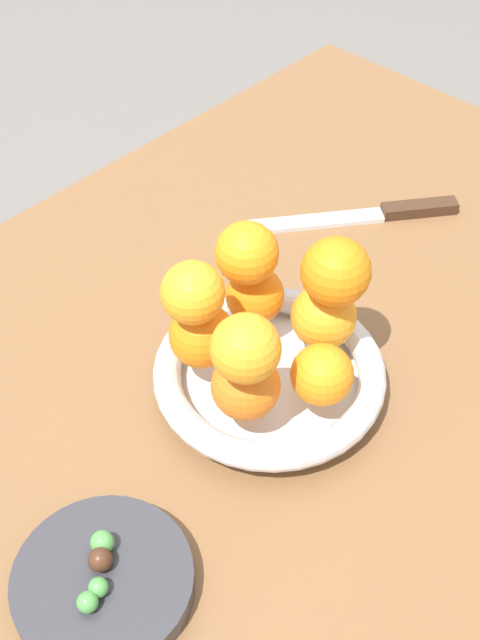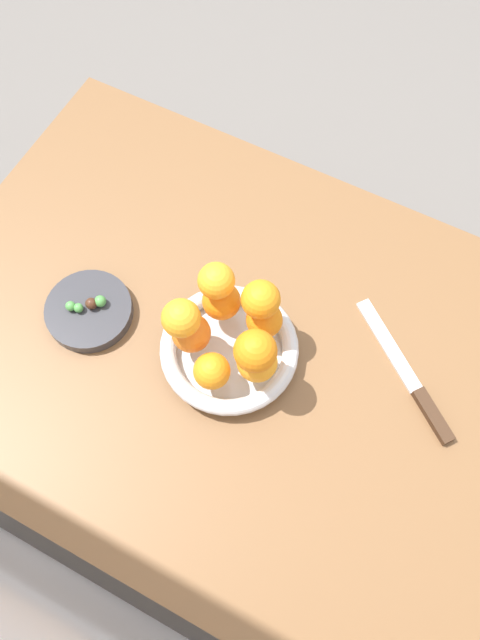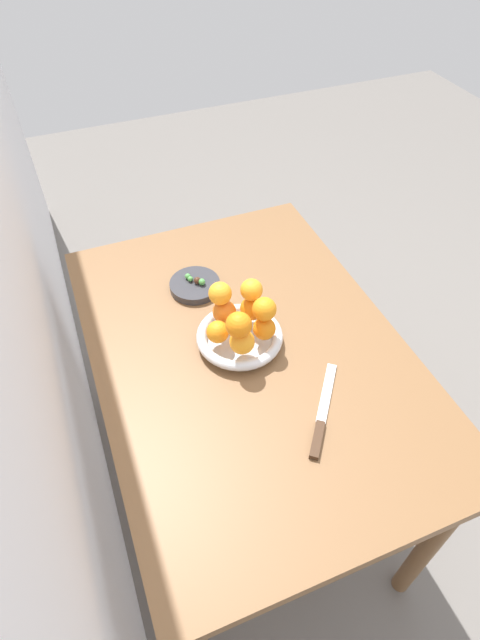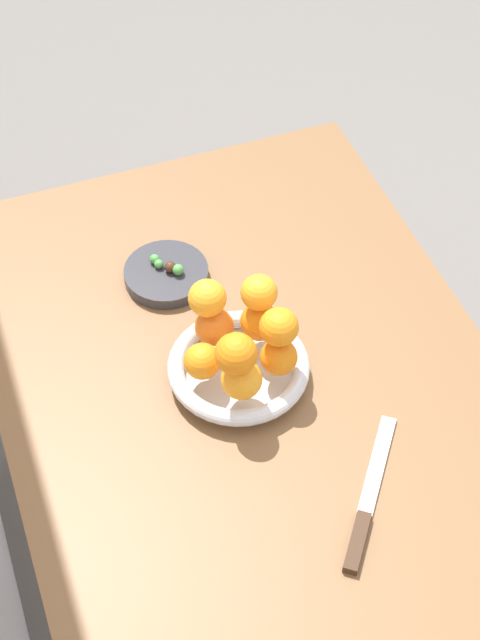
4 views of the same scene
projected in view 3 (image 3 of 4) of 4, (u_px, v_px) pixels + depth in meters
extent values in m
plane|color=slate|center=(246.00, 481.00, 1.79)|extent=(6.00, 6.00, 0.00)
cube|color=brown|center=(249.00, 353.00, 1.27)|extent=(1.10, 0.76, 0.04)
cylinder|color=brown|center=(431.00, 543.00, 1.30)|extent=(0.05, 0.05, 0.70)
cylinder|color=brown|center=(276.00, 300.00, 1.93)|extent=(0.05, 0.05, 0.70)
cylinder|color=brown|center=(112.00, 346.00, 1.77)|extent=(0.05, 0.05, 0.70)
cylinder|color=silver|center=(240.00, 341.00, 1.26)|extent=(0.18, 0.18, 0.01)
torus|color=silver|center=(240.00, 336.00, 1.25)|extent=(0.22, 0.22, 0.03)
cylinder|color=#333338|center=(195.00, 285.00, 1.40)|extent=(0.14, 0.14, 0.02)
sphere|color=orange|center=(224.00, 312.00, 1.25)|extent=(0.06, 0.06, 0.06)
sphere|color=orange|center=(218.00, 332.00, 1.20)|extent=(0.06, 0.06, 0.06)
sphere|color=orange|center=(242.00, 342.00, 1.18)|extent=(0.06, 0.06, 0.06)
sphere|color=orange|center=(264.00, 329.00, 1.21)|extent=(0.06, 0.06, 0.06)
sphere|color=orange|center=(252.00, 309.00, 1.25)|extent=(0.06, 0.06, 0.06)
sphere|color=orange|center=(251.00, 290.00, 1.22)|extent=(0.06, 0.06, 0.06)
sphere|color=orange|center=(220.00, 293.00, 1.21)|extent=(0.06, 0.06, 0.06)
sphere|color=orange|center=(239.00, 325.00, 1.13)|extent=(0.06, 0.06, 0.06)
sphere|color=orange|center=(265.00, 310.00, 1.17)|extent=(0.06, 0.06, 0.06)
sphere|color=#4C9947|center=(202.00, 282.00, 1.38)|extent=(0.02, 0.02, 0.02)
sphere|color=#472819|center=(197.00, 280.00, 1.38)|extent=(0.02, 0.02, 0.02)
sphere|color=#4C9947|center=(188.00, 276.00, 1.40)|extent=(0.02, 0.02, 0.02)
sphere|color=#4C9947|center=(190.00, 279.00, 1.39)|extent=(0.02, 0.02, 0.02)
cube|color=#3F2819|center=(317.00, 440.00, 1.07)|extent=(0.08, 0.07, 0.01)
cube|color=silver|center=(327.00, 393.00, 1.16)|extent=(0.15, 0.12, 0.01)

